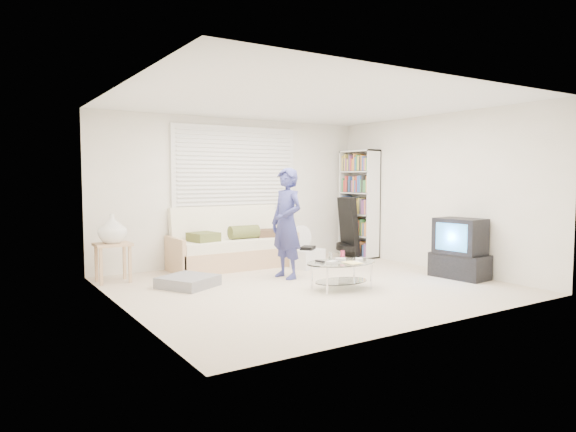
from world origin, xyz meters
TOP-DOWN VIEW (x-y plane):
  - ground at (0.00, 0.00)m, footprint 5.00×5.00m
  - room_shell at (0.00, 0.48)m, footprint 5.02×4.52m
  - window_blinds at (0.00, 2.20)m, footprint 2.32×0.08m
  - futon_sofa at (-0.25, 1.87)m, footprint 2.07×0.84m
  - grey_floor_pillow at (-1.44, 0.83)m, footprint 0.89×0.89m
  - side_table at (-2.22, 1.69)m, footprint 0.49×0.40m
  - bookshelf at (2.32, 1.71)m, footprint 0.32×0.84m
  - guitar_case at (2.01, 1.63)m, footprint 0.40×0.41m
  - floor_fan at (0.97, 1.65)m, footprint 0.41×0.27m
  - storage_bin at (0.80, 1.19)m, footprint 0.58×0.48m
  - tv_unit at (2.20, -0.74)m, footprint 0.52×0.86m
  - coffee_table at (0.24, -0.41)m, footprint 1.04×0.72m
  - standing_person at (0.03, 0.64)m, footprint 0.46×0.64m

SIDE VIEW (x-z plane):
  - ground at x=0.00m, z-range 0.00..0.00m
  - grey_floor_pillow at x=-1.44m, z-range 0.00..0.15m
  - storage_bin at x=0.80m, z-range -0.02..0.34m
  - coffee_table at x=0.24m, z-range 0.05..0.55m
  - futon_sofa at x=-0.25m, z-range -0.17..0.84m
  - floor_fan at x=0.97m, z-range 0.05..0.72m
  - tv_unit at x=2.20m, z-range -0.01..0.88m
  - guitar_case at x=2.01m, z-range -0.06..1.05m
  - side_table at x=-2.22m, z-range 0.24..1.22m
  - standing_person at x=0.03m, z-range 0.00..1.63m
  - bookshelf at x=2.32m, z-range 0.00..2.00m
  - window_blinds at x=0.00m, z-range 0.74..2.36m
  - room_shell at x=0.00m, z-range 0.37..2.88m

